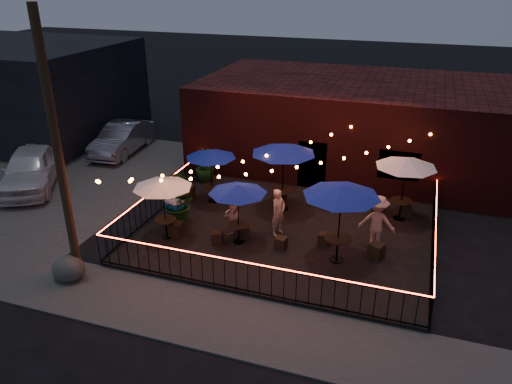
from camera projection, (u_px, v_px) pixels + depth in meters
ground at (269, 262)px, 16.24m from camera, size 110.00×110.00×0.00m
patio at (285, 232)px, 17.94m from camera, size 10.00×8.00×0.15m
sidewalk at (232, 323)px, 13.43m from camera, size 18.00×2.50×0.05m
parking_lot at (49, 173)px, 23.22m from camera, size 11.00×12.00×0.02m
brick_building at (352, 123)px, 23.74m from camera, size 14.00×8.00×4.00m
background_building at (14, 88)px, 28.27m from camera, size 12.00×9.00×5.00m
utility_pole at (58, 154)px, 13.94m from camera, size 0.26×0.26×8.00m
fence_front at (248, 278)px, 14.24m from camera, size 10.00×0.04×1.04m
fence_left at (160, 198)px, 19.16m from camera, size 0.04×8.00×1.04m
fence_right at (434, 240)px, 16.22m from camera, size 0.04×8.00×1.04m
festoon_lights at (256, 168)px, 16.97m from camera, size 10.02×8.72×1.32m
cafe_table_0 at (162, 184)px, 16.63m from camera, size 2.15×2.15×2.22m
cafe_table_1 at (211, 154)px, 19.31m from camera, size 2.32×2.32×2.19m
cafe_table_2 at (238, 190)px, 16.33m from camera, size 2.52×2.52×2.16m
cafe_table_3 at (283, 149)px, 18.47m from camera, size 2.65×2.65×2.69m
cafe_table_4 at (342, 191)px, 15.08m from camera, size 2.45×2.45×2.66m
cafe_table_5 at (406, 163)px, 17.81m from camera, size 2.62×2.62×2.44m
bistro_chair_0 at (176, 229)px, 17.42m from camera, size 0.44×0.44×0.52m
bistro_chair_1 at (217, 238)px, 16.97m from camera, size 0.45×0.45×0.43m
bistro_chair_2 at (189, 192)px, 20.35m from camera, size 0.50×0.50×0.51m
bistro_chair_3 at (239, 193)px, 20.24m from camera, size 0.53×0.53×0.50m
bistro_chair_4 at (244, 232)px, 17.30m from camera, size 0.48×0.48×0.45m
bistro_chair_5 at (281, 243)px, 16.64m from camera, size 0.40×0.40×0.42m
bistro_chair_6 at (280, 202)px, 19.44m from camera, size 0.46×0.46×0.51m
bistro_chair_7 at (328, 205)px, 19.32m from camera, size 0.35×0.35×0.41m
bistro_chair_8 at (324, 239)px, 16.90m from camera, size 0.35×0.35×0.41m
bistro_chair_9 at (376, 251)px, 16.10m from camera, size 0.57×0.57×0.51m
bistro_chair_10 at (377, 209)px, 19.02m from camera, size 0.44×0.44×0.41m
bistro_chair_11 at (406, 210)px, 18.85m from camera, size 0.50×0.50×0.48m
patron_a at (278, 212)px, 17.32m from camera, size 0.62×0.73×1.70m
patron_b at (231, 214)px, 17.40m from camera, size 0.69×0.83×1.53m
patron_c at (377, 222)px, 16.48m from camera, size 1.21×0.71×1.87m
potted_shrub_a at (179, 204)px, 18.09m from camera, size 1.67×1.55×1.53m
potted_shrub_b at (179, 187)px, 19.63m from camera, size 0.89×0.78×1.40m
potted_shrub_c at (205, 165)px, 21.76m from camera, size 0.99×0.99×1.44m
cooler at (174, 211)px, 18.39m from camera, size 0.72×0.60×0.83m
boulder at (69, 269)px, 15.21m from camera, size 1.13×1.02×0.75m
car_white at (31, 169)px, 21.48m from camera, size 4.18×5.32×1.69m
car_silver at (122, 138)px, 25.55m from camera, size 1.96×4.71×1.51m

